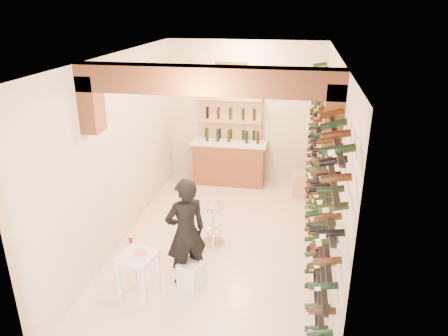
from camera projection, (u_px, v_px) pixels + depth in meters
name	position (u px, v px, depth m)	size (l,w,h in m)	color
ground	(221.00, 243.00, 7.46)	(6.00, 6.00, 0.00)	silver
room_shell	(218.00, 123.00, 6.39)	(3.52, 6.02, 3.21)	beige
wine_rack	(317.00, 166.00, 6.64)	(0.32, 5.70, 2.56)	black
back_counter	(229.00, 161.00, 9.74)	(1.70, 0.62, 1.29)	brown
back_shelving	(231.00, 132.00, 9.72)	(1.40, 0.31, 2.73)	tan
tasting_table	(138.00, 262.00, 5.89)	(0.57, 0.57, 0.86)	white
white_stool	(192.00, 275.00, 6.24)	(0.32, 0.32, 0.40)	white
person	(186.00, 233.00, 6.13)	(0.62, 0.41, 1.69)	black
chrome_barstool	(213.00, 221.00, 7.29)	(0.39, 0.39, 0.76)	silver
crate_lower	(303.00, 191.00, 9.20)	(0.43, 0.30, 0.26)	#E0AE7B
crate_upper	(303.00, 180.00, 9.10)	(0.46, 0.32, 0.27)	#E0AE7B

